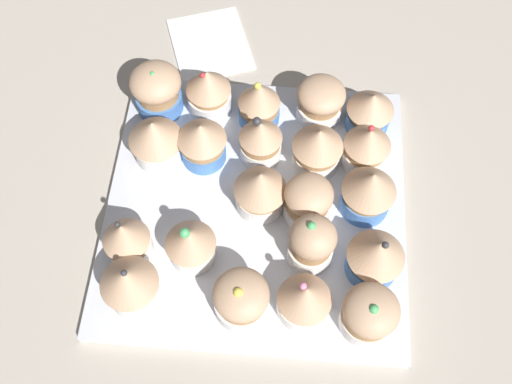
% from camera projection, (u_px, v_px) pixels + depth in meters
% --- Properties ---
extents(ground_plane, '(1.80, 1.80, 0.03)m').
position_uv_depth(ground_plane, '(256.00, 213.00, 0.76)').
color(ground_plane, '#B2A899').
extents(baking_tray, '(0.37, 0.37, 0.01)m').
position_uv_depth(baking_tray, '(256.00, 206.00, 0.74)').
color(baking_tray, silver).
rests_on(baking_tray, ground_plane).
extents(cupcake_0, '(0.06, 0.06, 0.07)m').
position_uv_depth(cupcake_0, '(369.00, 314.00, 0.63)').
color(cupcake_0, white).
rests_on(cupcake_0, baking_tray).
extents(cupcake_1, '(0.07, 0.07, 0.08)m').
position_uv_depth(cupcake_1, '(376.00, 256.00, 0.66)').
color(cupcake_1, '#477AC6').
rests_on(cupcake_1, baking_tray).
extents(cupcake_2, '(0.07, 0.07, 0.08)m').
position_uv_depth(cupcake_2, '(369.00, 190.00, 0.69)').
color(cupcake_2, '#477AC6').
rests_on(cupcake_2, baking_tray).
extents(cupcake_3, '(0.06, 0.06, 0.07)m').
position_uv_depth(cupcake_3, '(367.00, 146.00, 0.73)').
color(cupcake_3, white).
rests_on(cupcake_3, baking_tray).
extents(cupcake_4, '(0.06, 0.06, 0.06)m').
position_uv_depth(cupcake_4, '(370.00, 110.00, 0.76)').
color(cupcake_4, '#477AC6').
rests_on(cupcake_4, baking_tray).
extents(cupcake_5, '(0.06, 0.06, 0.07)m').
position_uv_depth(cupcake_5, '(305.00, 299.00, 0.64)').
color(cupcake_5, white).
rests_on(cupcake_5, baking_tray).
extents(cupcake_6, '(0.05, 0.05, 0.08)m').
position_uv_depth(cupcake_6, '(312.00, 243.00, 0.66)').
color(cupcake_6, white).
rests_on(cupcake_6, baking_tray).
extents(cupcake_7, '(0.06, 0.06, 0.06)m').
position_uv_depth(cupcake_7, '(308.00, 200.00, 0.70)').
color(cupcake_7, white).
rests_on(cupcake_7, baking_tray).
extents(cupcake_8, '(0.06, 0.06, 0.07)m').
position_uv_depth(cupcake_8, '(318.00, 147.00, 0.73)').
color(cupcake_8, white).
rests_on(cupcake_8, baking_tray).
extents(cupcake_9, '(0.06, 0.06, 0.06)m').
position_uv_depth(cupcake_9, '(321.00, 101.00, 0.77)').
color(cupcake_9, white).
rests_on(cupcake_9, baking_tray).
extents(cupcake_10, '(0.06, 0.06, 0.07)m').
position_uv_depth(cupcake_10, '(241.00, 299.00, 0.64)').
color(cupcake_10, white).
rests_on(cupcake_10, baking_tray).
extents(cupcake_11, '(0.06, 0.06, 0.07)m').
position_uv_depth(cupcake_11, '(260.00, 192.00, 0.70)').
color(cupcake_11, white).
rests_on(cupcake_11, baking_tray).
extents(cupcake_12, '(0.05, 0.05, 0.07)m').
position_uv_depth(cupcake_12, '(257.00, 139.00, 0.73)').
color(cupcake_12, white).
rests_on(cupcake_12, baking_tray).
extents(cupcake_13, '(0.05, 0.05, 0.07)m').
position_uv_depth(cupcake_13, '(259.00, 103.00, 0.76)').
color(cupcake_13, '#477AC6').
rests_on(cupcake_13, baking_tray).
extents(cupcake_14, '(0.06, 0.06, 0.07)m').
position_uv_depth(cupcake_14, '(191.00, 243.00, 0.67)').
color(cupcake_14, white).
rests_on(cupcake_14, baking_tray).
extents(cupcake_15, '(0.06, 0.06, 0.07)m').
position_uv_depth(cupcake_15, '(202.00, 141.00, 0.73)').
color(cupcake_15, '#477AC6').
rests_on(cupcake_15, baking_tray).
extents(cupcake_16, '(0.06, 0.06, 0.08)m').
position_uv_depth(cupcake_16, '(209.00, 90.00, 0.77)').
color(cupcake_16, white).
rests_on(cupcake_16, baking_tray).
extents(cupcake_17, '(0.06, 0.06, 0.08)m').
position_uv_depth(cupcake_17, '(130.00, 284.00, 0.64)').
color(cupcake_17, white).
rests_on(cupcake_17, baking_tray).
extents(cupcake_18, '(0.05, 0.05, 0.07)m').
position_uv_depth(cupcake_18, '(126.00, 239.00, 0.67)').
color(cupcake_18, white).
rests_on(cupcake_18, baking_tray).
extents(cupcake_19, '(0.07, 0.07, 0.07)m').
position_uv_depth(cupcake_19, '(155.00, 138.00, 0.73)').
color(cupcake_19, white).
rests_on(cupcake_19, baking_tray).
extents(cupcake_20, '(0.07, 0.07, 0.08)m').
position_uv_depth(cupcake_20, '(157.00, 89.00, 0.77)').
color(cupcake_20, '#477AC6').
rests_on(cupcake_20, baking_tray).
extents(napkin, '(0.15, 0.14, 0.01)m').
position_uv_depth(napkin, '(210.00, 43.00, 0.87)').
color(napkin, white).
rests_on(napkin, ground_plane).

